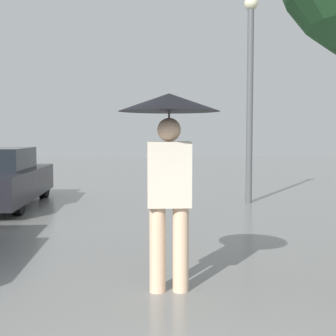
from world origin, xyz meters
The scene contains 2 objects.
pedestrian centered at (0.07, 3.31, 1.43)m, with size 0.96×0.96×1.88m.
street_lamp centered at (2.20, 8.97, 2.62)m, with size 0.29×0.29×4.43m.
Camera 1 is at (-0.23, -1.07, 1.51)m, focal length 50.00 mm.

